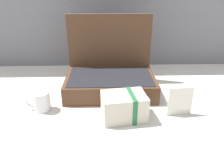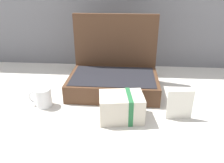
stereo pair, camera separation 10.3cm
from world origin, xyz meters
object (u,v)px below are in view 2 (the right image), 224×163
cream_toiletry_bag (122,107)px  coffee_mug (43,98)px  open_suitcase (114,75)px  info_card_left (180,105)px

cream_toiletry_bag → coffee_mug: cream_toiletry_bag is taller
open_suitcase → info_card_left: 0.42m
open_suitcase → coffee_mug: 0.40m
open_suitcase → coffee_mug: open_suitcase is taller
open_suitcase → coffee_mug: (-0.33, -0.22, -0.04)m
cream_toiletry_bag → info_card_left: size_ratio=1.50×
open_suitcase → cream_toiletry_bag: size_ratio=2.30×
cream_toiletry_bag → coffee_mug: (-0.39, 0.08, -0.01)m
info_card_left → coffee_mug: bearing=168.0°
open_suitcase → coffee_mug: size_ratio=4.21×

